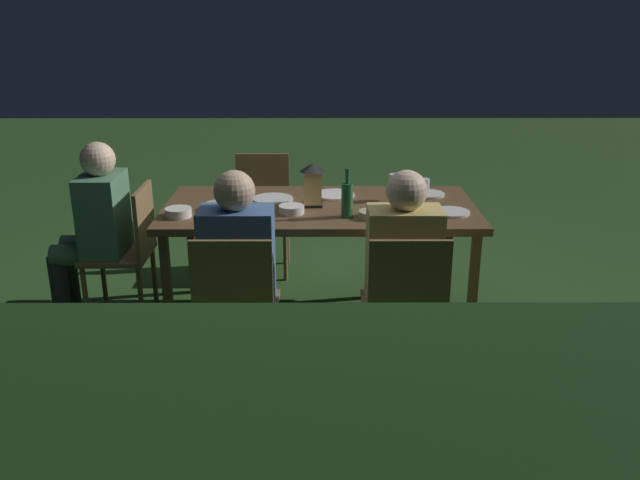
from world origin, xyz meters
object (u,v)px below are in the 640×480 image
at_px(bowl_olives, 372,214).
at_px(plate_d, 335,195).
at_px(chair_head_far, 128,247).
at_px(person_in_mustard, 402,262).
at_px(person_in_blue, 239,262).
at_px(plate_c, 429,194).
at_px(person_in_green, 95,224).
at_px(plate_b, 273,199).
at_px(wine_glass_b, 247,193).
at_px(chair_side_right_a, 405,304).
at_px(chair_side_left_b, 262,207).
at_px(bowl_salad, 217,206).
at_px(plate_a, 452,212).
at_px(ice_bucket, 302,438).
at_px(green_bottle_on_table, 347,199).
at_px(bowl_bread, 292,209).
at_px(bowl_dip, 178,212).
at_px(wine_glass_a, 395,182).
at_px(chair_side_right_b, 236,304).
at_px(lantern_centerpiece, 313,182).
at_px(wine_glass_c, 423,187).

bearing_deg(bowl_olives, plate_d, -66.22).
bearing_deg(chair_head_far, person_in_mustard, 158.07).
bearing_deg(person_in_blue, plate_c, -142.04).
xyz_separation_m(person_in_green, plate_b, (-1.10, -0.12, 0.12)).
bearing_deg(wine_glass_b, chair_side_right_a, 140.53).
bearing_deg(chair_side_left_b, bowl_salad, 78.31).
distance_m(chair_head_far, bowl_olives, 1.55).
relative_size(plate_a, plate_c, 1.06).
bearing_deg(plate_b, ice_bucket, 95.48).
height_order(green_bottle_on_table, plate_c, green_bottle_on_table).
relative_size(plate_c, bowl_bread, 1.34).
bearing_deg(bowl_dip, wine_glass_a, -165.39).
bearing_deg(bowl_dip, bowl_salad, -144.35).
xyz_separation_m(person_in_blue, plate_c, (-1.14, -0.89, 0.12)).
xyz_separation_m(wine_glass_a, plate_c, (-0.24, -0.12, -0.11)).
relative_size(green_bottle_on_table, plate_a, 1.35).
bearing_deg(chair_head_far, chair_side_left_b, -132.21).
bearing_deg(wine_glass_b, bowl_dip, 11.92).
height_order(person_in_green, chair_side_right_a, person_in_green).
bearing_deg(person_in_blue, wine_glass_b, -89.75).
bearing_deg(ice_bucket, plate_a, -110.53).
height_order(person_in_green, ice_bucket, person_in_green).
distance_m(chair_side_right_a, bowl_olives, 0.68).
relative_size(chair_side_right_b, chair_head_far, 1.00).
distance_m(bowl_olives, bowl_salad, 0.94).
height_order(chair_side_right_a, plate_c, chair_side_right_a).
xyz_separation_m(chair_side_right_b, lantern_centerpiece, (-0.39, -0.86, 0.42)).
bearing_deg(wine_glass_b, plate_b, -117.38).
height_order(plate_b, bowl_olives, bowl_olives).
relative_size(person_in_green, bowl_salad, 8.61).
relative_size(person_in_mustard, bowl_dip, 7.44).
distance_m(plate_c, bowl_olives, 0.63).
height_order(wine_glass_c, plate_a, wine_glass_c).
bearing_deg(chair_head_far, plate_c, -173.17).
relative_size(chair_side_right_a, bowl_bread, 5.77).
bearing_deg(chair_side_right_b, chair_side_right_a, 180.00).
bearing_deg(wine_glass_a, plate_c, -153.74).
relative_size(chair_side_left_b, green_bottle_on_table, 3.00).
xyz_separation_m(chair_side_right_b, green_bottle_on_table, (-0.59, -0.62, 0.38)).
bearing_deg(plate_d, chair_side_right_a, 107.44).
bearing_deg(bowl_bread, lantern_centerpiece, -127.51).
bearing_deg(chair_head_far, bowl_dip, 149.16).
distance_m(chair_side_right_a, wine_glass_c, 0.95).
distance_m(person_in_blue, person_in_green, 1.17).
height_order(plate_d, bowl_olives, bowl_olives).
bearing_deg(plate_a, bowl_salad, -3.63).
relative_size(person_in_green, green_bottle_on_table, 3.96).
bearing_deg(plate_c, wine_glass_a, 26.26).
bearing_deg(plate_b, wine_glass_c, 172.44).
bearing_deg(green_bottle_on_table, bowl_dip, -0.68).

